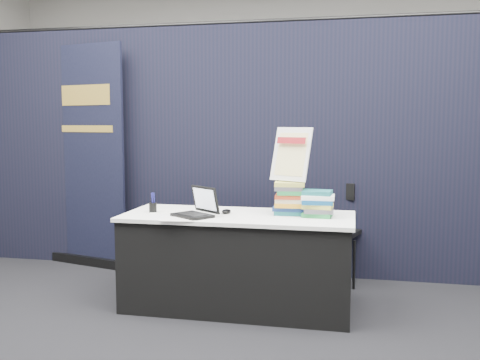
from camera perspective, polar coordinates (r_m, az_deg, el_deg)
name	(u,v)px	position (r m, az deg, el deg)	size (l,w,h in m)	color
floor	(221,333)	(3.89, -2.01, -16.02)	(8.00, 8.00, 0.00)	black
wall_back	(291,103)	(7.55, 5.43, 8.22)	(8.00, 0.02, 3.50)	beige
drape_partition	(261,151)	(5.17, 2.26, 3.16)	(6.00, 0.08, 2.40)	black
display_table	(238,261)	(4.28, -0.22, -8.63)	(1.80, 0.75, 0.75)	black
laptop	(194,209)	(4.13, -4.95, -3.10)	(0.36, 0.39, 0.23)	black
mouse	(226,211)	(4.24, -1.47, -3.36)	(0.07, 0.11, 0.03)	black
brochure_left	(175,212)	(4.33, -7.00, -3.41)	(0.30, 0.21, 0.00)	white
brochure_mid	(179,219)	(4.01, -6.49, -4.17)	(0.26, 0.19, 0.00)	white
brochure_right	(166,211)	(4.38, -7.86, -3.33)	(0.26, 0.19, 0.00)	white
pen_cup	(153,208)	(4.35, -9.27, -2.92)	(0.06, 0.06, 0.08)	black
book_stack_tall	(290,198)	(4.19, 5.39, -1.94)	(0.24, 0.19, 0.26)	#195D62
book_stack_short	(318,204)	(4.13, 8.34, -2.51)	(0.24, 0.18, 0.20)	#207B3A
info_sign	(291,155)	(4.19, 5.48, 2.70)	(0.34, 0.25, 0.44)	black
pullup_banner	(88,169)	(5.67, -15.89, 1.14)	(0.95, 0.33, 2.25)	black
stacking_chair	(333,227)	(5.04, 9.93, -4.99)	(0.52, 0.53, 0.90)	black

